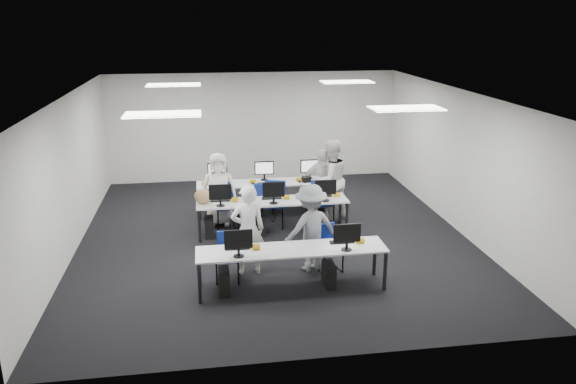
{
  "coord_description": "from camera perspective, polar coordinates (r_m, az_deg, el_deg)",
  "views": [
    {
      "loc": [
        -1.36,
        -10.98,
        4.46
      ],
      "look_at": [
        0.29,
        -0.09,
        1.0
      ],
      "focal_mm": 35.0,
      "sensor_mm": 36.0,
      "label": 1
    }
  ],
  "objects": [
    {
      "name": "chair_5",
      "position": [
        12.67,
        -6.48,
        -2.04
      ],
      "size": [
        0.51,
        0.53,
        0.81
      ],
      "rotation": [
        0.0,
        0.0,
        -0.3
      ],
      "color": "navy",
      "rests_on": "ground"
    },
    {
      "name": "chair_1",
      "position": [
        10.35,
        4.12,
        -6.51
      ],
      "size": [
        0.5,
        0.53,
        0.84
      ],
      "rotation": [
        0.0,
        0.0,
        0.24
      ],
      "color": "navy",
      "rests_on": "ground"
    },
    {
      "name": "chair_0",
      "position": [
        10.01,
        -6.08,
        -7.44
      ],
      "size": [
        0.47,
        0.5,
        0.85
      ],
      "rotation": [
        0.0,
        0.0,
        -0.12
      ],
      "color": "navy",
      "rests_on": "ground"
    },
    {
      "name": "equipment_front",
      "position": [
        9.57,
        -0.75,
        -7.95
      ],
      "size": [
        2.51,
        0.41,
        1.19
      ],
      "color": "#0B1C99",
      "rests_on": "desk_front"
    },
    {
      "name": "chair_3",
      "position": [
        12.45,
        -1.41,
        -2.04
      ],
      "size": [
        0.6,
        0.63,
        0.98
      ],
      "rotation": [
        0.0,
        0.0,
        -0.27
      ],
      "color": "navy",
      "rests_on": "ground"
    },
    {
      "name": "chair_4",
      "position": [
        12.61,
        3.49,
        -1.86
      ],
      "size": [
        0.47,
        0.51,
        0.95
      ],
      "rotation": [
        0.0,
        0.0,
        -0.01
      ],
      "color": "navy",
      "rests_on": "ground"
    },
    {
      "name": "student_3",
      "position": [
        12.85,
        3.38,
        0.87
      ],
      "size": [
        0.97,
        0.48,
        1.6
      ],
      "primitive_type": "imported",
      "rotation": [
        0.0,
        0.0,
        -0.1
      ],
      "color": "silver",
      "rests_on": "ground"
    },
    {
      "name": "chair_2",
      "position": [
        12.39,
        -6.35,
        -2.23
      ],
      "size": [
        0.56,
        0.6,
        0.99
      ],
      "rotation": [
        0.0,
        0.0,
        0.16
      ],
      "color": "navy",
      "rests_on": "ground"
    },
    {
      "name": "handbag",
      "position": [
        11.75,
        -8.62,
        -0.47
      ],
      "size": [
        0.45,
        0.37,
        0.31
      ],
      "primitive_type": "ellipsoid",
      "rotation": [
        0.0,
        0.0,
        -0.41
      ],
      "color": "#A68055",
      "rests_on": "desk_mid"
    },
    {
      "name": "dslr_camera",
      "position": [
        10.01,
        1.87,
        1.28
      ],
      "size": [
        0.19,
        0.21,
        0.1
      ],
      "primitive_type": "cube",
      "rotation": [
        0.0,
        0.0,
        3.46
      ],
      "color": "black",
      "rests_on": "photographer"
    },
    {
      "name": "room",
      "position": [
        11.46,
        -1.49,
        2.46
      ],
      "size": [
        9.0,
        9.02,
        3.0
      ],
      "color": "black",
      "rests_on": "ground"
    },
    {
      "name": "photographer",
      "position": [
        10.14,
        2.31,
        -3.67
      ],
      "size": [
        1.18,
        0.9,
        1.62
      ],
      "primitive_type": "imported",
      "rotation": [
        0.0,
        0.0,
        3.46
      ],
      "color": "slate",
      "rests_on": "ground"
    },
    {
      "name": "chair_6",
      "position": [
        12.84,
        -2.44,
        -1.55
      ],
      "size": [
        0.5,
        0.53,
        0.9
      ],
      "rotation": [
        0.0,
        0.0,
        -0.12
      ],
      "color": "navy",
      "rests_on": "ground"
    },
    {
      "name": "chair_7",
      "position": [
        13.04,
        3.38,
        -1.3
      ],
      "size": [
        0.49,
        0.52,
        0.88
      ],
      "rotation": [
        0.0,
        0.0,
        -0.14
      ],
      "color": "navy",
      "rests_on": "ground"
    },
    {
      "name": "student_2",
      "position": [
        12.45,
        -7.04,
        0.27
      ],
      "size": [
        0.83,
        0.57,
        1.63
      ],
      "primitive_type": "imported",
      "rotation": [
        0.0,
        0.0,
        -0.06
      ],
      "color": "silver",
      "rests_on": "ground"
    },
    {
      "name": "equipment_mid",
      "position": [
        11.95,
        -2.46,
        -2.65
      ],
      "size": [
        2.91,
        0.41,
        1.19
      ],
      "color": "white",
      "rests_on": "desk_mid"
    },
    {
      "name": "desk_mid",
      "position": [
        11.88,
        -1.58,
        -1.11
      ],
      "size": [
        3.2,
        0.7,
        0.73
      ],
      "color": "silver",
      "rests_on": "ground"
    },
    {
      "name": "ceiling_panels",
      "position": [
        11.16,
        -1.55,
        9.85
      ],
      "size": [
        5.2,
        4.6,
        0.02
      ],
      "color": "white",
      "rests_on": "room"
    },
    {
      "name": "equipment_back",
      "position": [
        13.34,
        -1.5,
        -0.47
      ],
      "size": [
        2.91,
        0.41,
        1.19
      ],
      "color": "white",
      "rests_on": "desk_back"
    },
    {
      "name": "student_1",
      "position": [
        12.73,
        4.29,
        1.26
      ],
      "size": [
        1.1,
        0.99,
        1.85
      ],
      "primitive_type": "imported",
      "rotation": [
        0.0,
        0.0,
        3.53
      ],
      "color": "silver",
      "rests_on": "ground"
    },
    {
      "name": "student_0",
      "position": [
        10.0,
        -4.09,
        -3.88
      ],
      "size": [
        0.65,
        0.46,
        1.66
      ],
      "primitive_type": "imported",
      "rotation": [
        0.0,
        0.0,
        3.25
      ],
      "color": "silver",
      "rests_on": "ground"
    },
    {
      "name": "desk_back",
      "position": [
        13.21,
        -2.33,
        0.8
      ],
      "size": [
        3.2,
        0.7,
        0.73
      ],
      "color": "silver",
      "rests_on": "ground"
    },
    {
      "name": "desk_front",
      "position": [
        9.48,
        0.38,
        -6.06
      ],
      "size": [
        3.2,
        0.7,
        0.73
      ],
      "color": "silver",
      "rests_on": "ground"
    }
  ]
}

